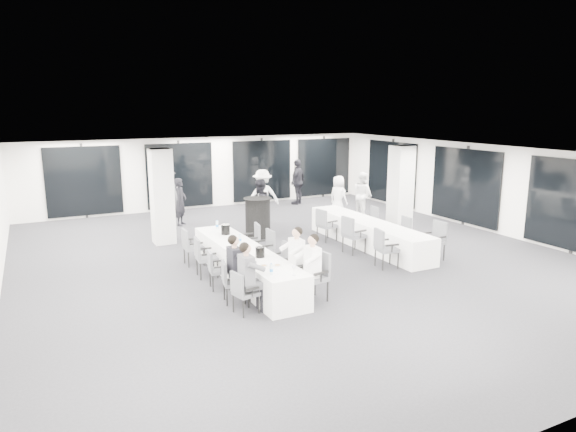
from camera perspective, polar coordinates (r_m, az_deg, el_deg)
name	(u,v)px	position (r m, az deg, el deg)	size (l,w,h in m)	color
room	(307,198)	(14.83, 2.07, 1.99)	(14.04, 16.04, 2.84)	#24252A
column_left	(162,197)	(15.48, -13.82, 2.12)	(0.60, 0.60, 2.80)	silver
column_right	(400,190)	(16.57, 12.38, 2.83)	(0.60, 0.60, 2.80)	silver
banquet_table_main	(245,263)	(12.13, -4.81, -5.28)	(0.90, 5.00, 0.75)	white
banquet_table_side	(368,233)	(15.06, 8.84, -1.93)	(0.90, 5.00, 0.75)	white
cocktail_table	(258,217)	(15.90, -3.38, -0.15)	(0.88, 0.88, 1.23)	black
chair_main_left_near	(243,290)	(10.11, -5.07, -8.20)	(0.51, 0.54, 0.86)	#4C4F54
chair_main_left_second	(230,279)	(10.69, -6.42, -7.00)	(0.52, 0.55, 0.88)	#4C4F54
chair_main_left_mid	(216,267)	(11.52, -8.02, -5.66)	(0.50, 0.54, 0.87)	#4C4F54
chair_main_left_fourth	(203,255)	(12.31, -9.40, -4.28)	(0.53, 0.58, 0.96)	#4C4F54
chair_main_left_far	(190,244)	(13.32, -10.79, -3.13)	(0.48, 0.54, 0.95)	#4C4F54
chair_main_right_near	(317,273)	(10.77, 3.19, -6.32)	(0.59, 0.63, 1.03)	#4C4F54
chair_main_right_second	(301,265)	(11.36, 1.42, -5.49)	(0.51, 0.57, 0.98)	#4C4F54
chair_main_right_mid	(284,258)	(12.04, -0.40, -4.74)	(0.54, 0.56, 0.88)	#4C4F54
chair_main_right_fourth	(266,246)	(12.97, -2.48, -3.35)	(0.48, 0.54, 0.94)	#4C4F54
chair_main_right_far	(253,239)	(13.73, -3.96, -2.51)	(0.54, 0.58, 0.93)	#4C4F54
chair_side_left_near	(384,246)	(13.07, 10.61, -3.27)	(0.58, 0.62, 1.00)	#4C4F54
chair_side_left_mid	(352,233)	(14.20, 7.10, -1.83)	(0.57, 0.62, 1.04)	#4C4F54
chair_side_left_far	(325,223)	(15.41, 4.11, -0.78)	(0.57, 0.61, 0.99)	#4C4F54
chair_side_right_near	(435,238)	(14.12, 16.06, -2.35)	(0.52, 0.59, 1.02)	#4C4F54
chair_side_right_mid	(403,230)	(15.10, 12.62, -1.53)	(0.46, 0.51, 0.89)	#4C4F54
chair_side_right_far	(371,219)	(16.30, 9.17, -0.34)	(0.52, 0.56, 0.91)	#4C4F54
seated_guest_a	(249,273)	(10.07, -4.31, -6.31)	(0.50, 0.38, 1.44)	#4E5055
seated_guest_b	(238,264)	(10.63, -5.62, -5.33)	(0.50, 0.38, 1.44)	black
seated_guest_c	(310,264)	(10.61, 2.43, -5.33)	(0.50, 0.38, 1.44)	white
seated_guest_d	(294,255)	(11.20, 0.67, -4.36)	(0.50, 0.38, 1.44)	white
standing_guest_a	(180,199)	(17.78, -11.88, 1.90)	(0.67, 0.54, 1.84)	black
standing_guest_b	(260,202)	(16.50, -3.19, 1.55)	(0.94, 0.57, 1.95)	black
standing_guest_c	(263,192)	(17.99, -2.85, 2.65)	(1.35, 0.69, 2.08)	white
standing_guest_d	(298,179)	(21.22, 1.10, 4.16)	(1.25, 0.70, 2.12)	black
standing_guest_e	(338,194)	(18.86, 5.62, 2.48)	(0.83, 0.51, 1.72)	white
standing_guest_g	(172,190)	(19.56, -12.76, 2.86)	(0.69, 0.56, 1.90)	#4E5055
standing_guest_h	(363,192)	(18.91, 8.29, 2.70)	(0.91, 0.56, 1.89)	white
ice_bucket_near	(260,252)	(11.25, -3.13, -4.04)	(0.20, 0.20, 0.23)	black
ice_bucket_far	(225,229)	(13.32, -6.96, -1.49)	(0.23, 0.23, 0.26)	black
water_bottle_a	(271,269)	(10.12, -1.87, -5.93)	(0.07, 0.07, 0.21)	silver
water_bottle_b	(240,239)	(12.44, -5.35, -2.55)	(0.07, 0.07, 0.21)	silver
water_bottle_c	(217,225)	(13.92, -7.88, -0.99)	(0.07, 0.07, 0.23)	silver
plate_a	(264,266)	(10.67, -2.68, -5.52)	(0.18, 0.18, 0.03)	white
plate_b	(277,265)	(10.68, -1.18, -5.48)	(0.18, 0.18, 0.03)	white
plate_c	(262,254)	(11.47, -2.91, -4.26)	(0.22, 0.22, 0.03)	white
wine_glass	(294,267)	(10.04, 0.66, -5.72)	(0.08, 0.08, 0.22)	silver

